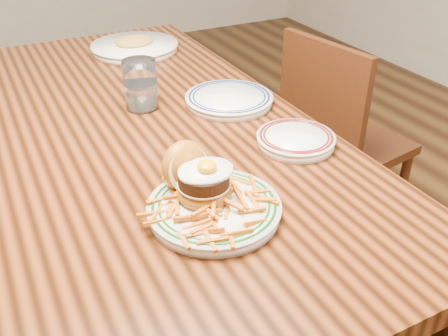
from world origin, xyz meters
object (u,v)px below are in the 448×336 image
chair_right (337,138)px  main_plate (209,197)px  table (138,155)px  side_plate (296,139)px

chair_right → main_plate: bearing=26.5°
table → main_plate: 0.43m
main_plate → side_plate: size_ratio=1.46×
table → main_plate: size_ratio=5.96×
chair_right → side_plate: size_ratio=4.48×
table → chair_right: chair_right is taller
chair_right → side_plate: 0.73m
side_plate → main_plate: bearing=-174.0°
chair_right → main_plate: 1.03m
table → chair_right: 0.85m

